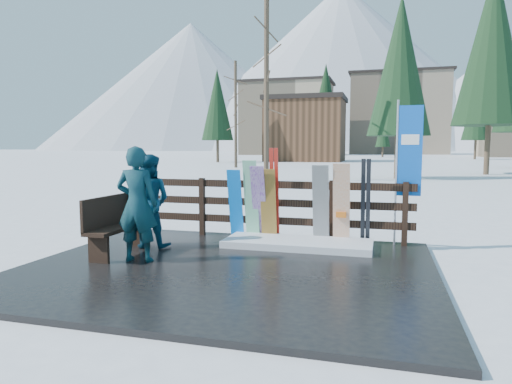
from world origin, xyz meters
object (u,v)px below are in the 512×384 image
(snowboard_1, at_px, (251,200))
(snowboard_5, at_px, (341,204))
(rental_flag, at_px, (407,156))
(person_back, at_px, (148,201))
(snowboard_3, at_px, (259,203))
(bench, at_px, (116,223))
(snowboard_0, at_px, (236,204))
(snowboard_4, at_px, (321,204))
(snowboard_2, at_px, (268,205))
(person_front, at_px, (137,204))

(snowboard_1, bearing_deg, snowboard_5, 0.00)
(rental_flag, distance_m, person_back, 4.65)
(snowboard_3, bearing_deg, snowboard_1, -180.00)
(bench, distance_m, rental_flag, 5.16)
(person_back, bearing_deg, snowboard_5, -166.42)
(snowboard_0, bearing_deg, person_back, -138.89)
(snowboard_1, relative_size, snowboard_4, 1.05)
(snowboard_5, relative_size, person_back, 0.91)
(snowboard_0, height_order, snowboard_3, snowboard_3)
(snowboard_2, bearing_deg, snowboard_4, 0.00)
(bench, xyz_separation_m, snowboard_3, (1.98, 1.73, 0.20))
(bench, distance_m, snowboard_0, 2.30)
(snowboard_4, bearing_deg, snowboard_0, 180.00)
(bench, xyz_separation_m, person_front, (0.60, -0.34, 0.38))
(person_front, bearing_deg, snowboard_0, -120.87)
(rental_flag, bearing_deg, snowboard_0, -175.05)
(snowboard_1, xyz_separation_m, snowboard_2, (0.34, 0.00, -0.08))
(snowboard_1, distance_m, snowboard_5, 1.69)
(person_front, relative_size, person_back, 1.08)
(snowboard_4, xyz_separation_m, person_front, (-2.55, -2.06, 0.17))
(bench, relative_size, rental_flag, 0.58)
(person_back, bearing_deg, snowboard_3, -152.56)
(person_front, bearing_deg, bench, -36.32)
(snowboard_1, relative_size, snowboard_3, 1.05)
(snowboard_1, relative_size, person_back, 0.94)
(snowboard_3, distance_m, person_back, 2.05)
(snowboard_0, relative_size, person_front, 0.77)
(snowboard_0, bearing_deg, snowboard_2, 0.00)
(snowboard_5, bearing_deg, person_back, -161.44)
(rental_flag, bearing_deg, person_back, -162.65)
(snowboard_4, xyz_separation_m, rental_flag, (1.48, 0.27, 0.88))
(bench, bearing_deg, snowboard_1, 43.37)
(rental_flag, bearing_deg, snowboard_1, -174.49)
(snowboard_3, relative_size, person_front, 0.82)
(rental_flag, bearing_deg, snowboard_5, -166.30)
(snowboard_0, xyz_separation_m, snowboard_1, (0.32, 0.00, 0.09))
(bench, bearing_deg, snowboard_3, 41.06)
(snowboard_1, height_order, person_front, person_front)
(bench, height_order, snowboard_4, snowboard_4)
(snowboard_3, height_order, rental_flag, rental_flag)
(snowboard_0, distance_m, snowboard_5, 2.01)
(snowboard_5, bearing_deg, snowboard_1, 180.00)
(snowboard_4, distance_m, person_front, 3.29)
(person_front, bearing_deg, snowboard_2, -134.16)
(snowboard_0, height_order, snowboard_5, snowboard_5)
(snowboard_2, xyz_separation_m, person_back, (-1.91, -1.10, 0.14))
(snowboard_2, distance_m, person_back, 2.20)
(snowboard_5, xyz_separation_m, person_front, (-2.92, -2.06, 0.15))
(snowboard_3, height_order, snowboard_5, snowboard_5)
(snowboard_2, height_order, snowboard_5, snowboard_5)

